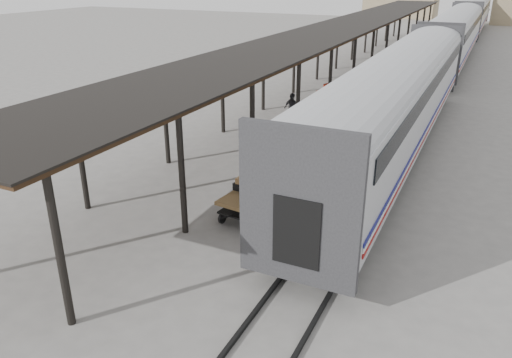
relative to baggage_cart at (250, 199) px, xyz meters
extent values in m
plane|color=slate|center=(-0.05, 0.07, -0.65)|extent=(160.00, 160.00, 0.00)
cube|color=silver|center=(3.15, 8.07, 1.95)|extent=(3.00, 24.00, 2.90)
cube|color=#28282B|center=(3.15, -3.83, 1.95)|extent=(3.04, 0.22, 3.50)
cube|color=black|center=(1.63, 8.07, 2.85)|extent=(0.04, 22.08, 0.65)
cube|color=black|center=(3.15, 8.07, 0.25)|extent=(2.55, 23.04, 0.50)
cube|color=silver|center=(3.15, 34.07, 1.95)|extent=(3.00, 24.00, 2.90)
cube|color=#28282B|center=(3.15, 22.17, 1.95)|extent=(3.04, 0.22, 3.50)
cube|color=black|center=(1.63, 34.07, 2.85)|extent=(0.04, 22.08, 0.65)
cube|color=black|center=(3.15, 34.07, 0.25)|extent=(2.55, 23.04, 0.50)
cube|color=silver|center=(3.15, 60.07, 1.95)|extent=(3.00, 24.00, 2.90)
cube|color=#28282B|center=(3.15, 48.17, 1.95)|extent=(3.04, 0.22, 3.50)
cube|color=black|center=(1.63, 60.07, 2.85)|extent=(0.04, 22.08, 0.65)
cube|color=black|center=(3.15, 60.07, 0.25)|extent=(2.55, 23.04, 0.50)
cube|color=black|center=(1.90, -0.43, 1.50)|extent=(0.50, 1.70, 2.00)
imported|color=silver|center=(1.90, -0.43, 1.36)|extent=(0.72, 0.89, 1.72)
cube|color=#A07545|center=(1.50, -0.58, 0.75)|extent=(0.57, 0.25, 0.42)
cube|color=#422B19|center=(-3.45, 24.07, 3.35)|extent=(4.60, 64.00, 0.18)
cube|color=black|center=(-3.45, 24.07, 3.47)|extent=(4.90, 64.30, 0.06)
cylinder|color=black|center=(-5.50, 24.07, 1.35)|extent=(0.20, 0.20, 4.00)
cylinder|color=black|center=(-5.50, 55.07, 1.35)|extent=(0.20, 0.20, 4.00)
cylinder|color=black|center=(-1.40, -6.93, 1.35)|extent=(0.20, 0.20, 4.00)
cylinder|color=black|center=(-1.40, 24.07, 1.35)|extent=(0.20, 0.20, 4.00)
cylinder|color=black|center=(-1.40, 55.07, 1.35)|extent=(0.20, 0.20, 4.00)
cube|color=black|center=(2.43, 34.07, -0.59)|extent=(0.10, 150.00, 0.12)
cube|color=black|center=(3.87, 34.07, -0.59)|extent=(0.10, 150.00, 0.12)
cube|color=olive|center=(0.00, 0.00, 0.15)|extent=(1.54, 2.54, 0.12)
cube|color=black|center=(0.00, 0.00, -0.20)|extent=(1.43, 2.43, 0.06)
cylinder|color=black|center=(-0.61, -0.88, -0.45)|extent=(0.13, 0.41, 0.40)
cylinder|color=black|center=(0.38, -1.00, -0.45)|extent=(0.13, 0.41, 0.40)
cylinder|color=black|center=(-0.38, 1.00, -0.45)|extent=(0.13, 0.41, 0.40)
cylinder|color=black|center=(0.61, 0.88, -0.45)|extent=(0.13, 0.41, 0.40)
cube|color=#353537|center=(-0.18, 0.60, 0.31)|extent=(0.68, 0.54, 0.21)
cube|color=#A07545|center=(0.38, 0.70, 0.31)|extent=(0.66, 0.56, 0.20)
cube|color=black|center=(-0.33, 0.13, 0.33)|extent=(0.68, 0.52, 0.25)
cube|color=#484E2F|center=(0.28, 0.09, 0.31)|extent=(0.63, 0.52, 0.20)
cube|color=#523121|center=(-0.17, 0.52, 0.52)|extent=(0.53, 0.40, 0.18)
cube|color=#A07545|center=(-0.29, 0.13, 0.55)|extent=(0.53, 0.40, 0.21)
cube|color=#353537|center=(-0.08, 0.49, 0.72)|extent=(0.54, 0.41, 0.18)
cube|color=black|center=(0.24, 0.14, 0.46)|extent=(0.46, 0.38, 0.14)
cube|color=maroon|center=(-2.46, 16.12, -0.16)|extent=(1.09, 1.49, 0.80)
cube|color=maroon|center=(-2.38, 16.47, 0.38)|extent=(0.86, 0.70, 0.31)
cylinder|color=black|center=(-2.92, 15.73, -0.49)|extent=(0.18, 0.34, 0.32)
cylinder|color=black|center=(-2.23, 15.57, -0.49)|extent=(0.18, 0.34, 0.32)
cylinder|color=black|center=(-2.69, 16.68, -0.49)|extent=(0.18, 0.34, 0.32)
cylinder|color=black|center=(-2.00, 16.52, -0.49)|extent=(0.18, 0.34, 0.32)
imported|color=navy|center=(0.25, -0.65, 1.18)|extent=(0.68, 0.83, 1.95)
imported|color=black|center=(-2.74, 10.79, 0.23)|extent=(1.11, 0.71, 1.76)
camera|label=1|loc=(6.75, -13.80, 7.19)|focal=35.00mm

